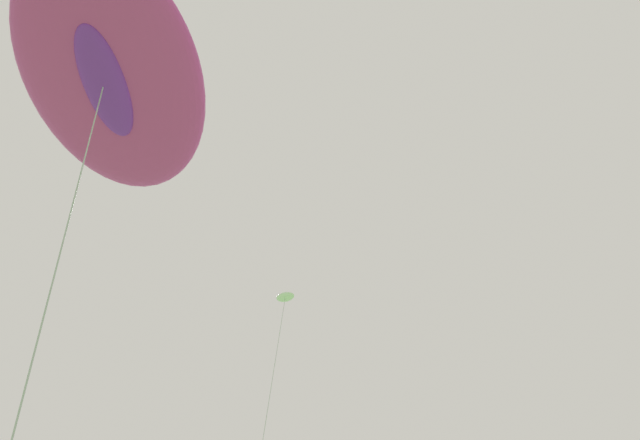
{
  "coord_description": "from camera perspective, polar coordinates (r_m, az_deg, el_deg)",
  "views": [
    {
      "loc": [
        -7.54,
        3.84,
        1.84
      ],
      "look_at": [
        -1.67,
        5.33,
        10.85
      ],
      "focal_mm": 39.0,
      "sensor_mm": 36.0,
      "label": 1
    }
  ],
  "objects": [
    {
      "name": "big_show_kite",
      "position": [
        14.3,
        -17.1,
        12.37
      ],
      "size": [
        11.4,
        3.88,
        15.2
      ],
      "rotation": [
        0.0,
        0.0,
        0.07
      ],
      "color": "#CC3899",
      "rests_on": "ground"
    },
    {
      "name": "small_kite_bird_shape",
      "position": [
        24.89,
        -3.15,
        -8.14
      ],
      "size": [
        1.1,
        2.12,
        21.54
      ],
      "rotation": [
        0.0,
        0.0,
        -1.63
      ],
      "color": "white",
      "rests_on": "ground"
    }
  ]
}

